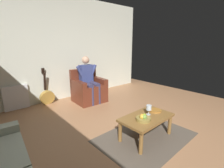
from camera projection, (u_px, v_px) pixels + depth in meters
name	position (u px, v px, depth m)	size (l,w,h in m)	color
ground_plane	(142.00, 144.00, 2.59)	(7.00, 7.00, 0.00)	#A5734E
wall_back	(59.00, 49.00, 4.41)	(5.79, 0.06, 2.80)	silver
rug	(145.00, 137.00, 2.77)	(1.60, 1.12, 0.01)	brown
armchair	(88.00, 90.00, 4.43)	(0.80, 0.76, 0.87)	#602A1B
person_seated	(89.00, 78.00, 4.33)	(0.62, 0.61, 1.22)	#38427B
coffee_table	(146.00, 120.00, 2.69)	(0.91, 0.54, 0.39)	brown
guitar	(47.00, 96.00, 4.23)	(0.37, 0.24, 0.95)	#AD8538
radiator	(16.00, 98.00, 3.87)	(0.55, 0.06, 0.59)	white
wine_glass_near	(149.00, 108.00, 2.72)	(0.09, 0.09, 0.17)	silver
fruit_bowl	(143.00, 118.00, 2.53)	(0.23, 0.23, 0.11)	olive
decorative_dish	(155.00, 110.00, 2.89)	(0.22, 0.22, 0.02)	#AB6E2C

